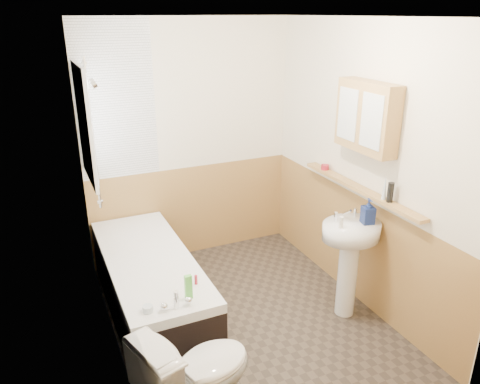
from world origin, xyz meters
The scene contains 26 objects.
floor centered at (0.00, 0.00, 0.00)m, with size 2.80×2.80×0.00m, color #302821.
ceiling centered at (0.00, 0.00, 2.50)m, with size 2.80×2.80×0.00m, color white.
wall_back centered at (0.00, 1.41, 1.25)m, with size 2.20×0.02×2.50m, color #F0E4C6.
wall_front centered at (0.00, -1.41, 1.25)m, with size 2.20×0.02×2.50m, color #F0E4C6.
wall_left centered at (-1.11, 0.00, 1.25)m, with size 0.02×2.80×2.50m, color #F0E4C6.
wall_right centered at (1.11, 0.00, 1.25)m, with size 0.02×2.80×2.50m, color #F0E4C6.
wainscot_right centered at (1.09, 0.00, 0.50)m, with size 0.01×2.80×1.00m, color #AF8548.
wainscot_front centered at (0.00, -1.39, 0.50)m, with size 2.20×0.01×1.00m, color #AF8548.
wainscot_back centered at (0.00, 1.39, 0.50)m, with size 2.20×0.01×1.00m, color #AF8548.
tile_cladding_left centered at (-1.09, 0.00, 1.25)m, with size 0.01×2.80×2.50m, color white.
tile_return_back centered at (-0.73, 1.39, 1.75)m, with size 0.75×0.01×1.50m, color white.
window centered at (-1.06, 0.95, 1.65)m, with size 0.03×0.79×0.99m.
bathtub centered at (-0.73, 0.45, 0.29)m, with size 0.70×1.84×0.70m.
shower_riser centered at (-1.04, 0.67, 1.71)m, with size 0.11×0.08×1.23m.
toilet centered at (-0.76, -0.87, 0.38)m, with size 0.43×0.77×0.76m, color white.
sink centered at (0.84, -0.27, 0.63)m, with size 0.52×0.42×0.99m.
pine_shelf centered at (1.04, -0.07, 1.09)m, with size 0.10×1.53×0.03m, color #AF8548.
medicine_cabinet centered at (1.01, -0.11, 1.74)m, with size 0.16×0.63×0.57m.
foam_can centered at (1.04, -0.45, 1.19)m, with size 0.05×0.05×0.16m, color black.
green_bottle centered at (1.04, -0.38, 1.21)m, with size 0.04×0.04×0.20m, color silver.
black_jar centered at (1.04, 0.46, 1.13)m, with size 0.07×0.07×0.05m, color maroon.
soap_bottle centered at (0.96, -0.32, 0.93)m, with size 0.10×0.22×0.10m, color navy.
clear_bottle centered at (0.70, -0.30, 0.93)m, with size 0.04×0.04×0.10m, color silver.
blue_gel centered at (-0.61, -0.28, 0.65)m, with size 0.05×0.03×0.19m, color #59C647.
cream_jar centered at (-0.93, -0.32, 0.58)m, with size 0.07×0.07×0.05m, color silver.
orange_bottle centered at (-0.50, -0.12, 0.60)m, with size 0.02×0.02×0.07m, color maroon.
Camera 1 is at (-1.48, -3.11, 2.53)m, focal length 35.00 mm.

